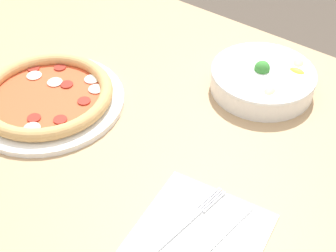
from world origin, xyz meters
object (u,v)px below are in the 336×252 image
(bowl, at_px, (263,78))
(knife, at_px, (209,246))
(fork, at_px, (183,225))
(pizza, at_px, (47,96))

(bowl, height_order, knife, bowl)
(bowl, xyz_separation_m, knife, (0.13, -0.39, -0.02))
(bowl, relative_size, fork, 1.15)
(pizza, relative_size, knife, 1.61)
(fork, bearing_deg, bowl, 17.60)
(pizza, height_order, knife, pizza)
(fork, height_order, knife, same)
(fork, xyz_separation_m, knife, (0.05, -0.01, -0.00))
(bowl, distance_m, fork, 0.39)
(bowl, bearing_deg, pizza, -136.16)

